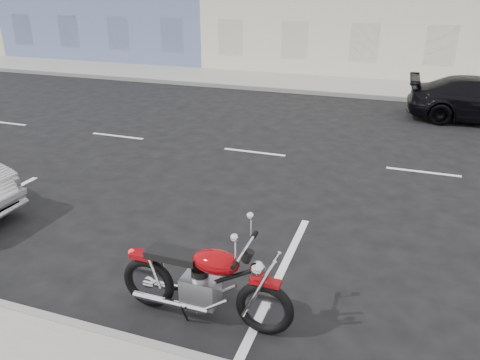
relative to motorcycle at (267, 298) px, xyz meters
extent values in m
plane|color=black|center=(-0.16, 6.22, -0.52)|extent=(120.00, 120.00, 0.00)
cube|color=gray|center=(-5.16, 14.92, -0.45)|extent=(80.00, 3.40, 0.15)
cube|color=gray|center=(-5.16, 13.22, -0.44)|extent=(80.00, 0.12, 0.16)
torus|color=black|center=(0.78, 0.00, -0.18)|extent=(0.72, 0.12, 0.72)
torus|color=black|center=(-0.78, 0.00, -0.18)|extent=(0.72, 0.12, 0.72)
cube|color=maroon|center=(0.78, 0.00, 0.20)|extent=(0.37, 0.14, 0.05)
cube|color=maroon|center=(-0.83, 0.00, 0.22)|extent=(0.32, 0.17, 0.06)
cube|color=gray|center=(-0.05, 0.00, -0.11)|extent=(0.45, 0.32, 0.37)
ellipsoid|color=maroon|center=(0.16, 0.00, 0.34)|extent=(0.60, 0.37, 0.29)
cube|color=black|center=(-0.41, 0.00, 0.32)|extent=(0.67, 0.28, 0.10)
cylinder|color=silver|center=(0.53, 0.00, 0.59)|extent=(0.04, 0.75, 0.04)
sphere|color=silver|center=(0.68, 0.00, 0.36)|extent=(0.18, 0.18, 0.18)
cylinder|color=silver|center=(-0.41, -0.15, -0.29)|extent=(1.02, 0.09, 0.09)
cylinder|color=silver|center=(-0.41, 0.15, -0.29)|extent=(1.02, 0.09, 0.09)
cylinder|color=silver|center=(0.73, 0.00, 0.15)|extent=(0.42, 0.05, 0.86)
cylinder|color=black|center=(0.19, 0.00, 0.07)|extent=(0.87, 0.05, 0.53)
camera|label=1|loc=(1.21, -4.37, 3.42)|focal=35.00mm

